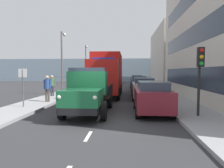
% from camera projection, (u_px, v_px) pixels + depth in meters
% --- Properties ---
extents(ground_plane, '(80.00, 80.00, 0.00)m').
position_uv_depth(ground_plane, '(114.00, 93.00, 20.61)').
color(ground_plane, '#2D2D30').
extents(sidewalk_left, '(2.40, 41.38, 0.15)m').
position_uv_depth(sidewalk_left, '(162.00, 93.00, 20.24)').
color(sidewalk_left, gray).
rests_on(sidewalk_left, ground_plane).
extents(sidewalk_right, '(2.40, 41.38, 0.15)m').
position_uv_depth(sidewalk_right, '(68.00, 92.00, 20.97)').
color(sidewalk_right, gray).
rests_on(sidewalk_right, ground_plane).
extents(road_centreline_markings, '(0.12, 38.02, 0.01)m').
position_uv_depth(road_centreline_markings, '(114.00, 94.00, 20.38)').
color(road_centreline_markings, silver).
rests_on(road_centreline_markings, ground_plane).
extents(building_far_block, '(7.00, 14.99, 9.06)m').
position_uv_depth(building_far_block, '(177.00, 57.00, 33.22)').
color(building_far_block, beige).
rests_on(building_far_block, ground_plane).
extents(sea_horizon, '(80.00, 0.80, 5.00)m').
position_uv_depth(sea_horizon, '(121.00, 70.00, 44.03)').
color(sea_horizon, gray).
rests_on(sea_horizon, ground_plane).
extents(seawall_railing, '(28.08, 0.08, 1.20)m').
position_uv_depth(seawall_railing, '(121.00, 78.00, 40.55)').
color(seawall_railing, '#4C5156').
rests_on(seawall_railing, ground_plane).
extents(truck_vintage_green, '(2.17, 5.64, 2.43)m').
position_uv_depth(truck_vintage_green, '(88.00, 92.00, 10.54)').
color(truck_vintage_green, black).
rests_on(truck_vintage_green, ground_plane).
extents(lorry_cargo_red, '(2.58, 8.20, 3.87)m').
position_uv_depth(lorry_cargo_red, '(107.00, 73.00, 18.36)').
color(lorry_cargo_red, red).
rests_on(lorry_cargo_red, ground_plane).
extents(car_maroon_kerbside_near, '(1.85, 4.00, 1.72)m').
position_uv_depth(car_maroon_kerbside_near, '(152.00, 97.00, 10.74)').
color(car_maroon_kerbside_near, maroon).
rests_on(car_maroon_kerbside_near, ground_plane).
extents(car_silver_kerbside_1, '(1.86, 4.27, 1.72)m').
position_uv_depth(car_silver_kerbside_1, '(143.00, 88.00, 16.46)').
color(car_silver_kerbside_1, '#B7BABF').
rests_on(car_silver_kerbside_1, ground_plane).
extents(car_black_kerbside_2, '(1.79, 4.26, 1.72)m').
position_uv_depth(car_black_kerbside_2, '(139.00, 83.00, 22.57)').
color(car_black_kerbside_2, black).
rests_on(car_black_kerbside_2, ground_plane).
extents(car_navy_kerbside_3, '(1.77, 4.14, 1.72)m').
position_uv_depth(car_navy_kerbside_3, '(137.00, 81.00, 28.16)').
color(car_navy_kerbside_3, navy).
rests_on(car_navy_kerbside_3, ground_plane).
extents(car_grey_oppositeside_0, '(1.80, 4.69, 1.72)m').
position_uv_depth(car_grey_oppositeside_0, '(91.00, 83.00, 22.64)').
color(car_grey_oppositeside_0, slate).
rests_on(car_grey_oppositeside_0, ground_plane).
extents(car_red_oppositeside_1, '(1.85, 3.90, 1.72)m').
position_uv_depth(car_red_oppositeside_1, '(100.00, 81.00, 29.20)').
color(car_red_oppositeside_1, '#B21E1E').
rests_on(car_red_oppositeside_1, ground_plane).
extents(car_teal_oppositeside_2, '(1.93, 4.61, 1.72)m').
position_uv_depth(car_teal_oppositeside_2, '(104.00, 79.00, 35.39)').
color(car_teal_oppositeside_2, '#1E6670').
rests_on(car_teal_oppositeside_2, ground_plane).
extents(pedestrian_near_railing, '(0.53, 0.34, 1.81)m').
position_uv_depth(pedestrian_near_railing, '(47.00, 86.00, 13.98)').
color(pedestrian_near_railing, '#4C473D').
rests_on(pedestrian_near_railing, sidewalk_right).
extents(pedestrian_couple_b, '(0.53, 0.34, 1.76)m').
position_uv_depth(pedestrian_couple_b, '(52.00, 84.00, 17.17)').
color(pedestrian_couple_b, '#383342').
rests_on(pedestrian_couple_b, sidewalk_right).
extents(pedestrian_with_bag, '(0.53, 0.34, 1.61)m').
position_uv_depth(pedestrian_with_bag, '(70.00, 83.00, 19.70)').
color(pedestrian_with_bag, '#383342').
rests_on(pedestrian_with_bag, sidewalk_right).
extents(traffic_light_near, '(0.28, 0.41, 3.20)m').
position_uv_depth(traffic_light_near, '(200.00, 66.00, 9.30)').
color(traffic_light_near, black).
rests_on(traffic_light_near, sidewalk_left).
extents(lamp_post_promenade, '(0.32, 1.14, 5.86)m').
position_uv_depth(lamp_post_promenade, '(62.00, 56.00, 19.30)').
color(lamp_post_promenade, '#59595B').
rests_on(lamp_post_promenade, sidewalk_right).
extents(lamp_post_far, '(0.32, 1.14, 6.08)m').
position_uv_depth(lamp_post_far, '(86.00, 61.00, 30.92)').
color(lamp_post_far, '#59595B').
rests_on(lamp_post_far, sidewalk_right).
extents(street_sign, '(0.50, 0.07, 2.25)m').
position_uv_depth(street_sign, '(23.00, 81.00, 11.92)').
color(street_sign, '#4C4C4C').
rests_on(street_sign, sidewalk_right).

